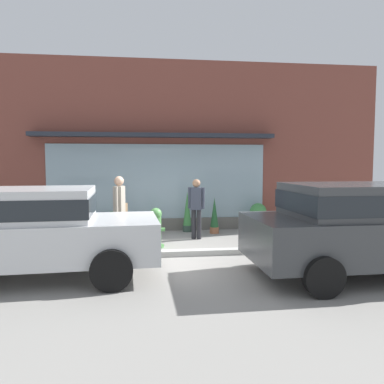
% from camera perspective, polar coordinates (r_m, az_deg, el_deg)
% --- Properties ---
extents(ground_plane, '(60.00, 60.00, 0.00)m').
position_cam_1_polar(ground_plane, '(8.47, -4.98, -9.40)').
color(ground_plane, gray).
extents(curb_strip, '(14.00, 0.24, 0.12)m').
position_cam_1_polar(curb_strip, '(8.26, -4.92, -9.33)').
color(curb_strip, '#B2B2AD').
rests_on(curb_strip, ground_plane).
extents(storefront, '(14.00, 0.81, 5.08)m').
position_cam_1_polar(storefront, '(11.42, -5.68, 6.73)').
color(storefront, brown).
rests_on(storefront, ground_plane).
extents(fire_hydrant, '(0.44, 0.41, 0.95)m').
position_cam_1_polar(fire_hydrant, '(9.04, -5.53, -5.42)').
color(fire_hydrant, '#4C8C47').
rests_on(fire_hydrant, ground_plane).
extents(pedestrian_with_handbag, '(0.32, 0.64, 1.71)m').
position_cam_1_polar(pedestrian_with_handbag, '(9.10, -10.96, -2.11)').
color(pedestrian_with_handbag, '#475675').
rests_on(pedestrian_with_handbag, ground_plane).
extents(pedestrian_passerby, '(0.43, 0.28, 1.60)m').
position_cam_1_polar(pedestrian_passerby, '(9.92, 0.67, -1.93)').
color(pedestrian_passerby, '#232328').
rests_on(pedestrian_passerby, ground_plane).
extents(parked_car_dark_gray, '(4.25, 2.16, 1.66)m').
position_cam_1_polar(parked_car_dark_gray, '(7.36, 24.59, -4.48)').
color(parked_car_dark_gray, '#383A3D').
rests_on(parked_car_dark_gray, ground_plane).
extents(parked_car_silver, '(4.23, 2.13, 1.59)m').
position_cam_1_polar(parked_car_silver, '(7.07, -23.17, -5.00)').
color(parked_car_silver, silver).
rests_on(parked_car_silver, ground_plane).
extents(potted_plant_corner_tall, '(0.49, 0.49, 0.83)m').
position_cam_1_polar(potted_plant_corner_tall, '(11.37, 10.03, -3.63)').
color(potted_plant_corner_tall, '#4C4C51').
rests_on(potted_plant_corner_tall, ground_plane).
extents(potted_plant_near_hydrant, '(0.25, 0.25, 0.90)m').
position_cam_1_polar(potted_plant_near_hydrant, '(10.99, -18.20, -4.15)').
color(potted_plant_near_hydrant, '#B7B2A3').
rests_on(potted_plant_near_hydrant, ground_plane).
extents(potted_plant_doorstep, '(0.26, 0.26, 1.04)m').
position_cam_1_polar(potted_plant_doorstep, '(10.80, 3.43, -3.67)').
color(potted_plant_doorstep, '#9E6042').
rests_on(potted_plant_doorstep, ground_plane).
extents(potted_plant_trailing_edge, '(0.27, 0.27, 0.96)m').
position_cam_1_polar(potted_plant_trailing_edge, '(11.21, -25.79, -4.02)').
color(potted_plant_trailing_edge, '#4C4C51').
rests_on(potted_plant_trailing_edge, ground_plane).
extents(potted_plant_by_entrance, '(0.27, 0.27, 1.18)m').
position_cam_1_polar(potted_plant_by_entrance, '(11.04, -0.73, -3.11)').
color(potted_plant_by_entrance, '#33473D').
rests_on(potted_plant_by_entrance, ground_plane).
extents(potted_plant_low_front, '(0.33, 0.33, 0.65)m').
position_cam_1_polar(potted_plant_low_front, '(10.94, -12.08, -4.58)').
color(potted_plant_low_front, '#4C4C51').
rests_on(potted_plant_low_front, ground_plane).
extents(potted_plant_window_right, '(0.28, 0.28, 0.44)m').
position_cam_1_polar(potted_plant_window_right, '(10.72, -5.75, -5.28)').
color(potted_plant_window_right, '#9E6042').
rests_on(potted_plant_window_right, ground_plane).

